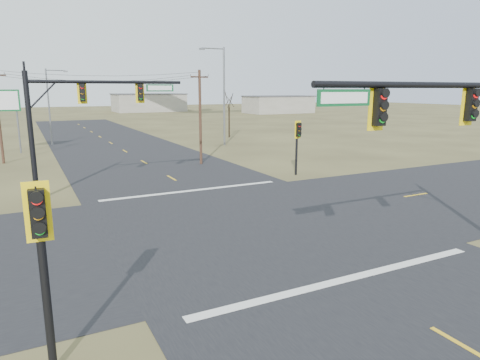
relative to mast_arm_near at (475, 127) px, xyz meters
name	(u,v)px	position (x,y,z in m)	size (l,w,h in m)	color
ground	(247,222)	(-3.83, 8.99, -5.27)	(320.00, 320.00, 0.00)	olive
road_ew	(247,221)	(-3.83, 8.99, -5.26)	(160.00, 14.00, 0.02)	black
road_ns	(247,221)	(-3.83, 8.99, -5.26)	(14.00, 160.00, 0.02)	black
stop_bar_near	(347,279)	(-3.83, 1.49, -5.24)	(12.00, 0.40, 0.01)	silver
stop_bar_far	(193,190)	(-3.83, 16.49, -5.24)	(12.00, 0.40, 0.01)	silver
mast_arm_near	(475,127)	(0.00, 0.00, 0.00)	(10.49, 0.42, 7.24)	black
mast_arm_far	(81,108)	(-10.17, 18.40, 0.16)	(9.32, 0.47, 7.55)	black
pedestal_signal_ne	(298,135)	(5.21, 17.76, -2.17)	(0.61, 0.52, 4.22)	black
pedestal_signal_sw	(40,238)	(-13.34, 0.67, -1.93)	(0.59, 0.51, 4.62)	black
utility_pole_near	(200,116)	(0.47, 25.81, -0.99)	(1.88, 0.88, 8.15)	#4C2F20
highway_sign	(2,109)	(-15.08, 40.57, -0.71)	(3.44, 0.56, 6.50)	slate
streetlight_a	(222,91)	(7.70, 36.93, 1.04)	(3.13, 0.33, 11.23)	slate
streetlight_c	(50,103)	(-10.20, 46.30, -0.29)	(2.48, 0.31, 8.88)	slate
bare_tree_c	(229,100)	(12.11, 44.32, -0.13)	(2.94, 2.94, 6.55)	black
warehouse_mid	(149,103)	(21.17, 118.99, -2.77)	(20.00, 12.00, 5.00)	#A7A194
warehouse_right	(278,105)	(51.17, 93.99, -3.02)	(18.00, 10.00, 4.50)	#A7A194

